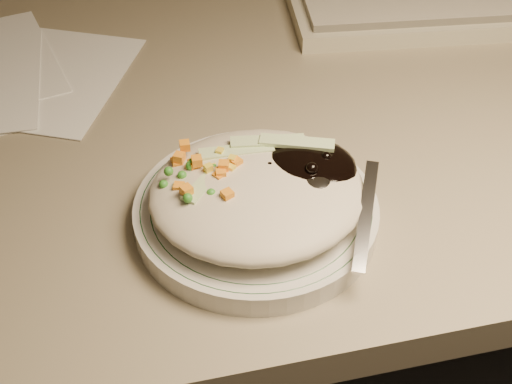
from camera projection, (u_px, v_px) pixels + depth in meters
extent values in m
cube|color=gray|center=(267.00, 111.00, 0.82)|extent=(1.40, 0.70, 0.04)
cylinder|color=silver|center=(256.00, 213.00, 0.65)|extent=(0.22, 0.22, 0.02)
torus|color=#144723|center=(256.00, 205.00, 0.64)|extent=(0.21, 0.21, 0.00)
torus|color=#144723|center=(256.00, 205.00, 0.64)|extent=(0.19, 0.19, 0.00)
ellipsoid|color=#B9AF96|center=(257.00, 192.00, 0.63)|extent=(0.19, 0.18, 0.04)
ellipsoid|color=black|center=(302.00, 170.00, 0.64)|extent=(0.10, 0.09, 0.03)
ellipsoid|color=orange|center=(203.00, 183.00, 0.63)|extent=(0.08, 0.08, 0.02)
sphere|color=black|center=(270.00, 168.00, 0.63)|extent=(0.01, 0.01, 0.01)
sphere|color=black|center=(299.00, 159.00, 0.64)|extent=(0.01, 0.01, 0.01)
sphere|color=black|center=(326.00, 157.00, 0.63)|extent=(0.01, 0.01, 0.01)
sphere|color=black|center=(314.00, 154.00, 0.65)|extent=(0.01, 0.01, 0.01)
sphere|color=black|center=(312.00, 169.00, 0.62)|extent=(0.01, 0.01, 0.01)
sphere|color=black|center=(299.00, 164.00, 0.63)|extent=(0.01, 0.01, 0.01)
sphere|color=black|center=(307.00, 155.00, 0.64)|extent=(0.01, 0.01, 0.01)
cube|color=orange|center=(197.00, 161.00, 0.62)|extent=(0.01, 0.01, 0.01)
cube|color=orange|center=(219.00, 184.00, 0.62)|extent=(0.01, 0.01, 0.01)
cube|color=orange|center=(179.00, 158.00, 0.63)|extent=(0.01, 0.01, 0.01)
cube|color=orange|center=(224.00, 166.00, 0.62)|extent=(0.01, 0.01, 0.01)
cube|color=orange|center=(221.00, 174.00, 0.62)|extent=(0.01, 0.01, 0.01)
cube|color=orange|center=(177.00, 162.00, 0.64)|extent=(0.01, 0.01, 0.01)
cube|color=orange|center=(194.00, 164.00, 0.63)|extent=(0.01, 0.01, 0.01)
cube|color=orange|center=(219.00, 177.00, 0.62)|extent=(0.01, 0.01, 0.01)
cube|color=orange|center=(236.00, 163.00, 0.63)|extent=(0.01, 0.01, 0.01)
cube|color=orange|center=(185.00, 146.00, 0.64)|extent=(0.01, 0.01, 0.01)
cube|color=orange|center=(186.00, 190.00, 0.60)|extent=(0.01, 0.01, 0.01)
cube|color=orange|center=(227.00, 195.00, 0.59)|extent=(0.01, 0.01, 0.01)
cube|color=orange|center=(179.00, 188.00, 0.61)|extent=(0.01, 0.01, 0.01)
cube|color=orange|center=(179.00, 165.00, 0.64)|extent=(0.01, 0.01, 0.01)
sphere|color=#388C28|center=(219.00, 171.00, 0.63)|extent=(0.01, 0.01, 0.01)
sphere|color=#388C28|center=(188.00, 198.00, 0.59)|extent=(0.01, 0.01, 0.01)
sphere|color=#388C28|center=(182.00, 175.00, 0.62)|extent=(0.01, 0.01, 0.01)
sphere|color=#388C28|center=(169.00, 171.00, 0.61)|extent=(0.01, 0.01, 0.01)
sphere|color=#388C28|center=(214.00, 168.00, 0.63)|extent=(0.01, 0.01, 0.01)
sphere|color=#388C28|center=(229.00, 194.00, 0.61)|extent=(0.01, 0.01, 0.01)
sphere|color=#388C28|center=(203.00, 180.00, 0.62)|extent=(0.01, 0.01, 0.01)
sphere|color=#388C28|center=(199.00, 195.00, 0.61)|extent=(0.01, 0.01, 0.01)
sphere|color=#388C28|center=(164.00, 185.00, 0.62)|extent=(0.01, 0.01, 0.01)
sphere|color=#388C28|center=(192.00, 163.00, 0.63)|extent=(0.01, 0.01, 0.01)
sphere|color=#388C28|center=(190.00, 165.00, 0.62)|extent=(0.01, 0.01, 0.01)
sphere|color=#388C28|center=(186.00, 188.00, 0.61)|extent=(0.01, 0.01, 0.01)
sphere|color=#388C28|center=(211.00, 193.00, 0.60)|extent=(0.01, 0.01, 0.01)
sphere|color=#388C28|center=(237.00, 154.00, 0.65)|extent=(0.01, 0.01, 0.01)
cube|color=yellow|center=(213.00, 169.00, 0.63)|extent=(0.01, 0.01, 0.01)
cube|color=yellow|center=(231.00, 169.00, 0.62)|extent=(0.01, 0.01, 0.01)
cube|color=yellow|center=(200.00, 168.00, 0.63)|extent=(0.01, 0.01, 0.01)
cube|color=yellow|center=(208.00, 168.00, 0.62)|extent=(0.01, 0.01, 0.01)
cube|color=yellow|center=(203.00, 181.00, 0.62)|extent=(0.01, 0.01, 0.01)
cube|color=yellow|center=(232.00, 160.00, 0.63)|extent=(0.01, 0.01, 0.01)
cube|color=yellow|center=(220.00, 152.00, 0.64)|extent=(0.01, 0.01, 0.01)
cube|color=yellow|center=(214.00, 180.00, 0.62)|extent=(0.01, 0.01, 0.01)
cube|color=#B2D18C|center=(237.00, 151.00, 0.64)|extent=(0.07, 0.02, 0.00)
cube|color=#B2D18C|center=(268.00, 141.00, 0.65)|extent=(0.07, 0.03, 0.00)
cube|color=#B2D18C|center=(210.00, 179.00, 0.62)|extent=(0.06, 0.06, 0.00)
cube|color=#B2D18C|center=(297.00, 142.00, 0.64)|extent=(0.07, 0.04, 0.00)
cube|color=#B2D18C|center=(264.00, 186.00, 0.62)|extent=(0.07, 0.02, 0.00)
ellipsoid|color=silver|center=(313.00, 178.00, 0.62)|extent=(0.05, 0.06, 0.01)
cube|color=silver|center=(366.00, 215.00, 0.60)|extent=(0.06, 0.11, 0.03)
cube|color=beige|center=(459.00, 7.00, 0.94)|extent=(0.46, 0.21, 0.02)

